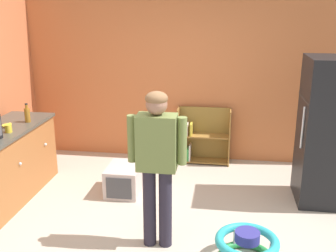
% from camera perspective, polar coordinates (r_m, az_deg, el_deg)
% --- Properties ---
extents(ground_plane, '(12.00, 12.00, 0.00)m').
position_cam_1_polar(ground_plane, '(4.40, 1.05, -15.32)').
color(ground_plane, '#BBAD9D').
rests_on(ground_plane, ground).
extents(back_wall, '(5.20, 0.06, 2.70)m').
position_cam_1_polar(back_wall, '(6.12, 3.91, 7.50)').
color(back_wall, '#C66D3E').
rests_on(back_wall, ground).
extents(refrigerator, '(0.73, 0.68, 1.78)m').
position_cam_1_polar(refrigerator, '(5.16, 22.18, -0.79)').
color(refrigerator, black).
rests_on(refrigerator, ground).
extents(bookshelf, '(0.80, 0.28, 0.85)m').
position_cam_1_polar(bookshelf, '(6.18, 4.68, -1.79)').
color(bookshelf, olive).
rests_on(bookshelf, ground).
extents(standing_person, '(0.57, 0.22, 1.59)m').
position_cam_1_polar(standing_person, '(3.83, -1.58, -4.35)').
color(standing_person, '#26212F').
rests_on(standing_person, ground).
extents(baby_walker, '(0.60, 0.60, 0.32)m').
position_cam_1_polar(baby_walker, '(4.01, 11.13, -16.53)').
color(baby_walker, '#299045').
rests_on(baby_walker, ground).
extents(pet_carrier, '(0.42, 0.55, 0.36)m').
position_cam_1_polar(pet_carrier, '(5.25, -6.25, -7.55)').
color(pet_carrier, beige).
rests_on(pet_carrier, ground).
extents(banana_bunch, '(0.15, 0.16, 0.04)m').
position_cam_1_polar(banana_bunch, '(5.30, -21.84, 0.15)').
color(banana_bunch, yellow).
rests_on(banana_bunch, kitchen_counter).
extents(amber_bottle, '(0.07, 0.07, 0.25)m').
position_cam_1_polar(amber_bottle, '(5.42, -19.39, 1.54)').
color(amber_bottle, '#9E661E').
rests_on(amber_bottle, kitchen_counter).
extents(yellow_cup, '(0.08, 0.08, 0.09)m').
position_cam_1_polar(yellow_cup, '(5.07, -21.76, -0.34)').
color(yellow_cup, yellow).
rests_on(yellow_cup, kitchen_counter).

